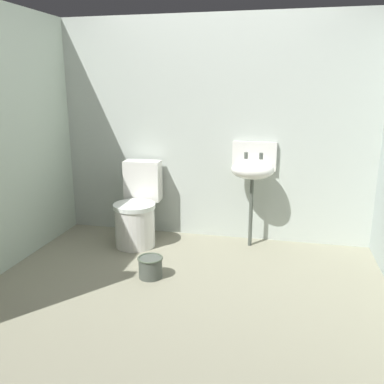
% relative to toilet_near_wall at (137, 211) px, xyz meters
% --- Properties ---
extents(ground_plane, '(3.47, 2.86, 0.08)m').
position_rel_toilet_near_wall_xyz_m(ground_plane, '(0.67, -0.88, -0.36)').
color(ground_plane, gray).
extents(wall_back, '(3.47, 0.10, 2.15)m').
position_rel_toilet_near_wall_xyz_m(wall_back, '(0.67, 0.40, 0.76)').
color(wall_back, '#B5BEB4').
rests_on(wall_back, ground).
extents(toilet_near_wall, '(0.42, 0.61, 0.78)m').
position_rel_toilet_near_wall_xyz_m(toilet_near_wall, '(0.00, 0.00, 0.00)').
color(toilet_near_wall, white).
rests_on(toilet_near_wall, ground).
extents(sink, '(0.42, 0.35, 0.99)m').
position_rel_toilet_near_wall_xyz_m(sink, '(1.08, 0.19, 0.43)').
color(sink, '#494F47').
rests_on(sink, ground).
extents(bucket, '(0.21, 0.21, 0.17)m').
position_rel_toilet_near_wall_xyz_m(bucket, '(0.36, -0.70, -0.23)').
color(bucket, '#494F47').
rests_on(bucket, ground).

